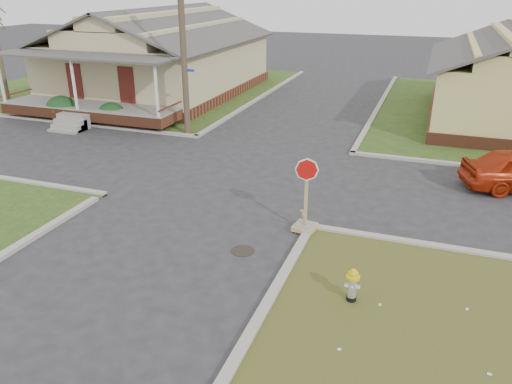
% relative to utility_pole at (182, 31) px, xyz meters
% --- Properties ---
extents(ground, '(120.00, 120.00, 0.00)m').
position_rel_utility_pole_xyz_m(ground, '(4.20, -8.90, -4.66)').
color(ground, '#28282B').
rests_on(ground, ground).
extents(verge_far_left, '(19.00, 19.00, 0.05)m').
position_rel_utility_pole_xyz_m(verge_far_left, '(-8.80, 9.10, -4.64)').
color(verge_far_left, '#284117').
rests_on(verge_far_left, ground).
extents(curbs, '(80.00, 40.00, 0.12)m').
position_rel_utility_pole_xyz_m(curbs, '(4.20, -3.90, -4.66)').
color(curbs, '#9D998E').
rests_on(curbs, ground).
extents(manhole, '(0.64, 0.64, 0.01)m').
position_rel_utility_pole_xyz_m(manhole, '(6.40, -9.40, -4.66)').
color(manhole, black).
rests_on(manhole, ground).
extents(corner_house, '(10.10, 15.50, 5.30)m').
position_rel_utility_pole_xyz_m(corner_house, '(-5.80, 7.78, -2.38)').
color(corner_house, brown).
rests_on(corner_house, ground).
extents(side_house_yellow, '(7.60, 11.60, 4.70)m').
position_rel_utility_pole_xyz_m(side_house_yellow, '(14.20, 7.60, -2.47)').
color(side_house_yellow, brown).
rests_on(side_house_yellow, ground).
extents(utility_pole, '(1.80, 0.28, 9.00)m').
position_rel_utility_pole_xyz_m(utility_pole, '(0.00, 0.00, 0.00)').
color(utility_pole, '#443627').
rests_on(utility_pole, ground).
extents(tree_far_left, '(0.22, 0.22, 4.90)m').
position_rel_utility_pole_xyz_m(tree_far_left, '(-13.80, 3.10, -2.16)').
color(tree_far_left, '#443627').
rests_on(tree_far_left, verge_far_left).
extents(fire_hydrant, '(0.30, 0.30, 0.81)m').
position_rel_utility_pole_xyz_m(fire_hydrant, '(9.53, -10.72, -4.16)').
color(fire_hydrant, black).
rests_on(fire_hydrant, ground).
extents(stop_sign, '(0.62, 0.61, 2.19)m').
position_rel_utility_pole_xyz_m(stop_sign, '(7.67, -7.71, -4.14)').
color(stop_sign, '#9F8B56').
rests_on(stop_sign, ground).
extents(hedge_left, '(1.57, 1.29, 1.20)m').
position_rel_utility_pole_xyz_m(hedge_left, '(-7.20, 0.08, -4.01)').
color(hedge_left, '#163E1B').
rests_on(hedge_left, verge_far_left).
extents(hedge_right, '(1.43, 1.17, 1.09)m').
position_rel_utility_pole_xyz_m(hedge_right, '(-4.35, 0.28, -4.07)').
color(hedge_right, '#163E1B').
rests_on(hedge_right, verge_far_left).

